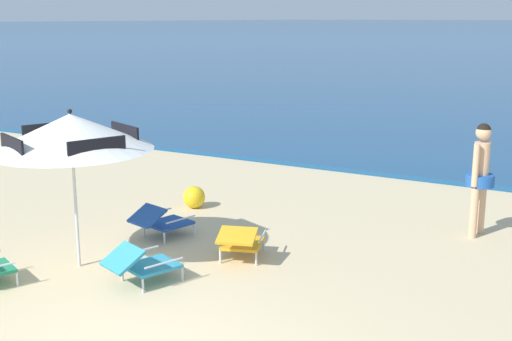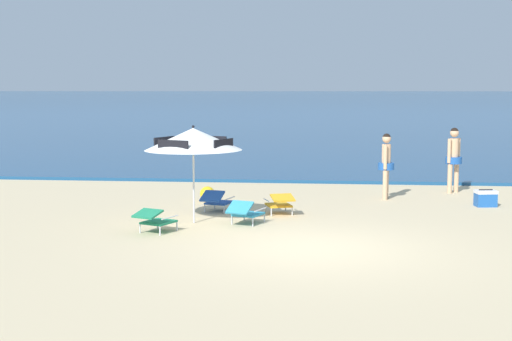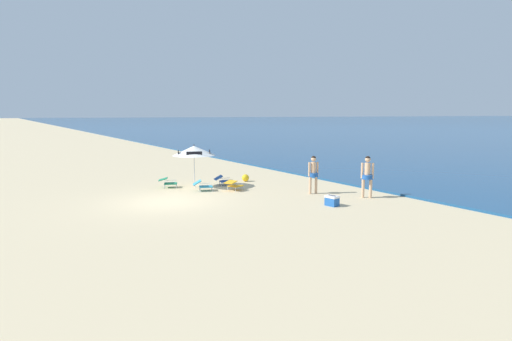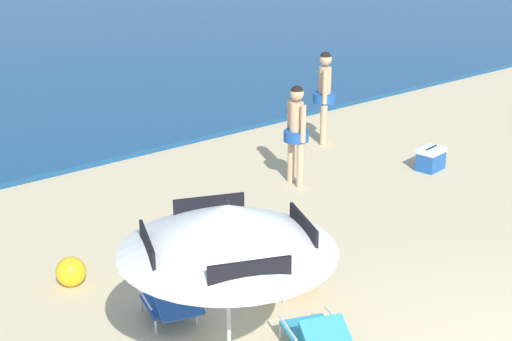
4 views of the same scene
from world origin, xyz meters
name	(u,v)px [view 4 (image 4 of 4)]	position (x,y,z in m)	size (l,w,h in m)	color
beach_umbrella_striped_main	(227,228)	(-2.55, 2.27, 1.80)	(2.93, 2.93, 2.09)	silver
lounge_chair_under_umbrella	(316,333)	(-1.43, 2.20, 0.27)	(0.80, 1.02, 0.52)	teal
lounge_chair_facing_sea	(172,303)	(-2.28, 3.72, 0.27)	(0.74, 0.99, 0.52)	#1E4799
lounge_chair_spare_folded	(283,271)	(-0.79, 3.50, 0.28)	(0.78, 0.97, 0.49)	gold
person_standing_near_shore	(325,91)	(3.72, 7.50, 1.04)	(0.44, 0.44, 1.80)	#D8A87F
person_standing_beside	(296,128)	(1.78, 6.15, 0.99)	(0.42, 0.50, 1.71)	#D8A87F
cooler_box	(431,159)	(4.12, 5.17, 0.20)	(0.54, 0.42, 0.43)	#1E56A8
beach_ball	(71,272)	(-2.77, 5.29, 0.19)	(0.38, 0.38, 0.38)	yellow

